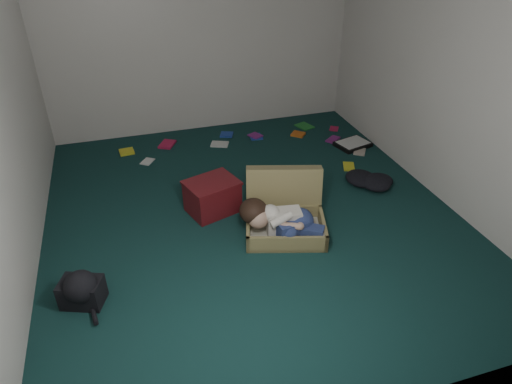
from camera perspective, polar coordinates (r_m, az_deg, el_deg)
floor at (r=4.64m, az=-0.55°, el=-2.72°), size 4.50×4.50×0.00m
wall_back at (r=6.15m, az=-7.02°, el=19.23°), size 4.50×0.00×4.50m
wall_front at (r=2.22m, az=16.32°, el=-6.78°), size 4.50×0.00×4.50m
wall_right at (r=4.96m, az=22.80°, el=13.94°), size 0.00×4.50×4.50m
suitcase at (r=4.38m, az=3.61°, el=-2.55°), size 0.91×0.90×0.54m
person at (r=4.20m, az=3.10°, el=-3.50°), size 0.74×0.54×0.34m
maroon_bin at (r=4.61m, az=-5.48°, el=-0.54°), size 0.59×0.53×0.34m
backpack at (r=3.86m, az=-20.94°, el=-11.51°), size 0.48×0.44×0.24m
clothing_pile at (r=5.28m, az=14.50°, el=1.65°), size 0.41×0.34×0.12m
paper_tray at (r=6.08m, az=12.00°, el=5.88°), size 0.48×0.41×0.06m
book_scatter at (r=6.03m, az=0.64°, el=6.17°), size 3.03×1.53×0.02m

